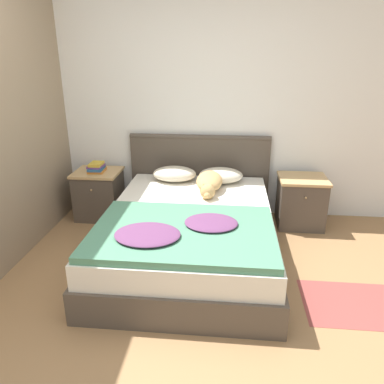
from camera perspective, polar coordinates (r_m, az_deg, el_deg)
ground_plane at (r=2.77m, az=-5.36°, el=-20.01°), size 16.00×16.00×0.00m
wall_back at (r=4.25m, az=-0.43°, el=13.51°), size 9.00×0.06×2.55m
wall_side_left at (r=3.68m, az=-25.94°, el=10.38°), size 0.06×3.10×2.55m
bed at (r=3.45m, az=-0.35°, el=-6.46°), size 1.51×2.08×0.47m
headboard at (r=4.33m, az=1.13°, el=2.96°), size 1.59×0.06×0.93m
nightstand_left at (r=4.40m, az=-13.96°, el=-0.29°), size 0.50×0.47×0.55m
nightstand_right at (r=4.23m, az=16.23°, el=-1.38°), size 0.50×0.47×0.55m
pillow_left at (r=4.11m, az=-2.69°, el=2.79°), size 0.47×0.35×0.15m
pillow_right at (r=4.07m, az=4.43°, el=2.57°), size 0.47×0.35×0.15m
quilt at (r=2.90m, az=-1.60°, el=-6.04°), size 1.41×1.02×0.10m
dog at (r=3.84m, az=2.66°, el=1.51°), size 0.27×0.74×0.16m
book_stack at (r=4.28m, az=-14.35°, el=3.62°), size 0.18×0.23×0.11m
rug at (r=3.25m, az=25.22°, el=-15.31°), size 0.97×0.58×0.00m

